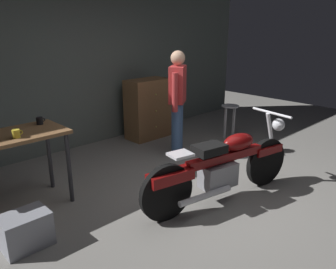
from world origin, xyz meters
TOP-DOWN VIEW (x-y plane):
  - ground_plane at (0.00, 0.00)m, footprint 12.00×12.00m
  - back_wall at (0.00, 2.80)m, footprint 8.00×0.12m
  - workbench at (-1.81, 1.33)m, footprint 1.30×0.64m
  - motorcycle at (0.10, -0.16)m, footprint 2.17×0.71m
  - person_standing at (0.77, 1.26)m, footprint 0.48×0.40m
  - shop_stool at (2.05, 1.17)m, footprint 0.32×0.32m
  - wooden_dresser at (1.04, 2.30)m, footprint 0.80×0.47m
  - storage_bin at (-1.96, 0.58)m, footprint 0.44×0.32m
  - mug_yellow_tall at (-1.73, 1.16)m, footprint 0.11×0.08m
  - mug_black_matte at (-1.33, 1.48)m, footprint 0.11×0.08m

SIDE VIEW (x-z plane):
  - ground_plane at x=0.00m, z-range 0.00..0.00m
  - storage_bin at x=-1.96m, z-range 0.00..0.34m
  - motorcycle at x=0.10m, z-range -0.05..0.95m
  - shop_stool at x=2.05m, z-range 0.18..0.82m
  - wooden_dresser at x=1.04m, z-range 0.00..1.10m
  - workbench at x=-1.81m, z-range 0.34..1.24m
  - person_standing at x=0.77m, z-range 0.09..1.76m
  - mug_black_matte at x=-1.33m, z-range 0.90..0.99m
  - mug_yellow_tall at x=-1.73m, z-range 0.90..0.99m
  - back_wall at x=0.00m, z-range 0.00..3.10m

